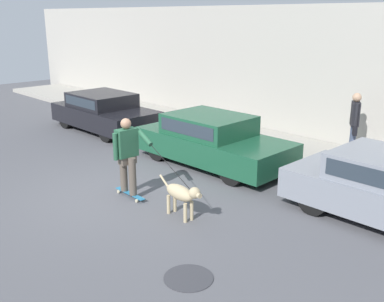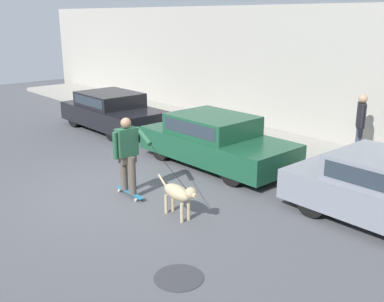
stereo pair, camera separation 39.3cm
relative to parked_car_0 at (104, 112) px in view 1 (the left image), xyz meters
name	(u,v)px [view 1 (the left image)]	position (x,y,z in m)	size (l,w,h in m)	color
ground_plane	(121,194)	(5.06, -2.93, -0.61)	(36.00, 36.00, 0.00)	#545459
back_wall	(299,74)	(5.06, 3.72, 1.41)	(32.00, 0.30, 4.04)	#ADA89E
sidewalk_curb	(267,145)	(5.06, 2.28, -0.54)	(30.00, 2.55, 0.16)	#A39E93
parked_car_0	(104,112)	(0.00, 0.00, 0.00)	(3.99, 1.85, 1.25)	black
parked_car_1	(212,141)	(5.00, 0.00, 0.01)	(4.21, 1.89, 1.29)	black
dog	(182,194)	(6.85, -2.76, -0.13)	(1.22, 0.33, 0.74)	tan
skateboarder	(127,153)	(5.29, -2.86, 0.36)	(2.38, 0.65, 1.71)	beige
pedestrian_with_bag	(354,121)	(7.44, 2.75, 0.50)	(0.42, 0.57, 1.69)	#3D4760
manhole_cover	(189,278)	(8.45, -4.09, -0.61)	(0.74, 0.74, 0.01)	#38383D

